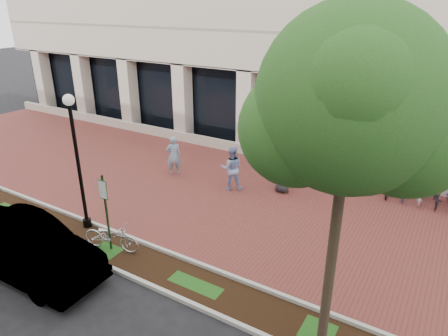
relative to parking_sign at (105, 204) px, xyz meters
The scene contains 14 objects.
ground 5.67m from the parking_sign, 75.13° to the left, with size 120.00×120.00×0.00m, color black.
brick_plaza 5.67m from the parking_sign, 75.13° to the left, with size 40.00×9.00×0.01m, color brown.
planting_strip 2.14m from the parking_sign, ahead, with size 40.00×1.50×0.01m, color black.
curb_plaza_side 2.23m from the parking_sign, 28.29° to the left, with size 40.00×0.12×0.12m, color beige.
curb_street_side 2.23m from the parking_sign, 28.27° to the right, with size 40.00×0.12×0.12m, color beige.
parking_sign is the anchor object (origin of this frame).
lamppost 2.08m from the parking_sign, 161.33° to the left, with size 0.36×0.36×4.66m.
street_tree 7.98m from the parking_sign, ahead, with size 4.12×3.43×7.41m.
locked_bicycle 1.14m from the parking_sign, 23.73° to the left, with size 0.65×1.87×0.98m, color silver.
pedestrian_left 6.17m from the parking_sign, 108.55° to the left, with size 0.66×0.43×1.80m, color #85A7C6.
pedestrian_mid 5.95m from the parking_sign, 79.82° to the left, with size 0.91×0.71×1.88m, color #94A9DE.
pedestrian_right 7.33m from the parking_sign, 65.85° to the left, with size 0.78×0.51×1.59m, color #29282D.
bike_rack_cluster 11.98m from the parking_sign, 46.63° to the left, with size 3.48×1.76×0.98m.
sedan_near_curb 2.45m from the parking_sign, 120.14° to the right, with size 1.71×4.90×1.62m, color silver.
Camera 1 is at (7.20, -12.52, 7.29)m, focal length 32.00 mm.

